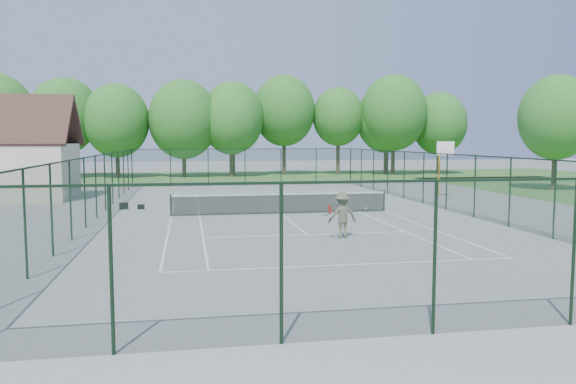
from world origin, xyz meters
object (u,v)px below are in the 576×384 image
sports_bag_a (124,206)px  tennis_player (342,215)px  tennis_net (281,203)px  basketball_goal (442,158)px

sports_bag_a → tennis_player: 14.14m
tennis_net → tennis_player: 7.44m
basketball_goal → tennis_net: bearing=-151.4°
sports_bag_a → tennis_player: size_ratio=0.23×
tennis_net → sports_bag_a: tennis_net is taller
tennis_net → basketball_goal: basketball_goal is taller
tennis_player → basketball_goal: bearing=52.3°
tennis_net → basketball_goal: (11.81, 6.44, 1.99)m
sports_bag_a → basketball_goal: bearing=-1.8°
basketball_goal → sports_bag_a: bearing=-171.1°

